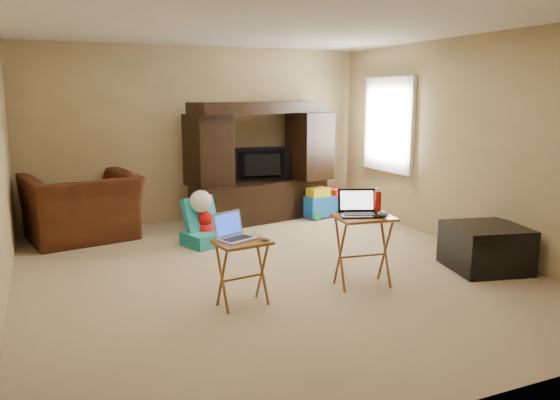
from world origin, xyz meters
name	(u,v)px	position (x,y,z in m)	size (l,w,h in m)	color
floor	(272,272)	(0.00, 0.00, 0.00)	(5.50, 5.50, 0.00)	#C4AE87
ceiling	(272,23)	(0.00, 0.00, 2.50)	(5.50, 5.50, 0.00)	silver
wall_back	(199,135)	(0.00, 2.75, 1.25)	(5.00, 5.00, 0.00)	tan
wall_front	(465,200)	(0.00, -2.75, 1.25)	(5.00, 5.00, 0.00)	tan
wall_right	(467,144)	(2.50, 0.00, 1.25)	(5.50, 5.50, 0.00)	tan
window_pane	(390,125)	(2.48, 1.55, 1.40)	(1.20, 1.20, 0.00)	white
window_frame	(388,125)	(2.46, 1.55, 1.40)	(0.06, 1.14, 1.34)	white
entertainment_center	(261,162)	(0.78, 2.28, 0.86)	(2.11, 0.53, 1.72)	black
television	(262,165)	(0.78, 2.23, 0.83)	(0.87, 0.11, 0.50)	black
recliner	(82,207)	(-1.71, 2.15, 0.42)	(1.30, 1.13, 0.84)	#461D0F
child_rocker	(204,222)	(-0.37, 1.27, 0.30)	(0.44, 0.51, 0.59)	teal
plush_toy	(205,227)	(-0.33, 1.39, 0.20)	(0.37, 0.31, 0.41)	red
push_toy	(323,202)	(1.73, 2.11, 0.23)	(0.62, 0.44, 0.47)	blue
ottoman	(486,247)	(2.10, -0.81, 0.24)	(0.74, 0.74, 0.47)	black
tray_table_left	(242,273)	(-0.60, -0.75, 0.29)	(0.45, 0.36, 0.58)	#AB6629
tray_table_right	(363,251)	(0.63, -0.74, 0.35)	(0.53, 0.43, 0.69)	#AD5729
laptop_left	(237,227)	(-0.63, -0.72, 0.70)	(0.31, 0.26, 0.24)	#BABABF
laptop_right	(360,204)	(0.59, -0.72, 0.81)	(0.36, 0.30, 0.24)	black
mouse_left	(265,238)	(-0.41, -0.82, 0.61)	(0.08, 0.12, 0.05)	silver
mouse_right	(383,214)	(0.76, -0.86, 0.72)	(0.09, 0.14, 0.06)	#3C3D41
water_bottle	(377,202)	(0.83, -0.66, 0.80)	(0.07, 0.07, 0.21)	red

